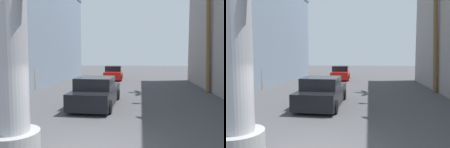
# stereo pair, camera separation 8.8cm
# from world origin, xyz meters

# --- Properties ---
(ground_plane) EXTENTS (88.95, 88.95, 0.00)m
(ground_plane) POSITION_xyz_m (0.00, 10.00, 0.00)
(ground_plane) COLOR #424244
(building_left) EXTENTS (7.10, 21.11, 10.32)m
(building_left) POSITION_xyz_m (-10.24, 13.34, 5.17)
(building_left) COLOR slate
(building_left) RESTS_ON ground
(car_lead) EXTENTS (2.14, 4.80, 1.56)m
(car_lead) POSITION_xyz_m (-0.99, 5.89, 0.70)
(car_lead) COLOR black
(car_lead) RESTS_ON ground
(car_far) EXTENTS (2.19, 4.72, 1.56)m
(car_far) POSITION_xyz_m (-1.70, 18.93, 0.74)
(car_far) COLOR black
(car_far) RESTS_ON ground
(palm_tree_mid_left) EXTENTS (2.49, 2.39, 9.59)m
(palm_tree_mid_left) POSITION_xyz_m (-7.00, 10.34, 5.45)
(palm_tree_mid_left) COLOR brown
(palm_tree_mid_left) RESTS_ON ground
(palm_tree_mid_right) EXTENTS (2.74, 2.62, 9.59)m
(palm_tree_mid_right) POSITION_xyz_m (6.13, 11.44, 6.03)
(palm_tree_mid_right) COLOR brown
(palm_tree_mid_right) RESTS_ON ground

